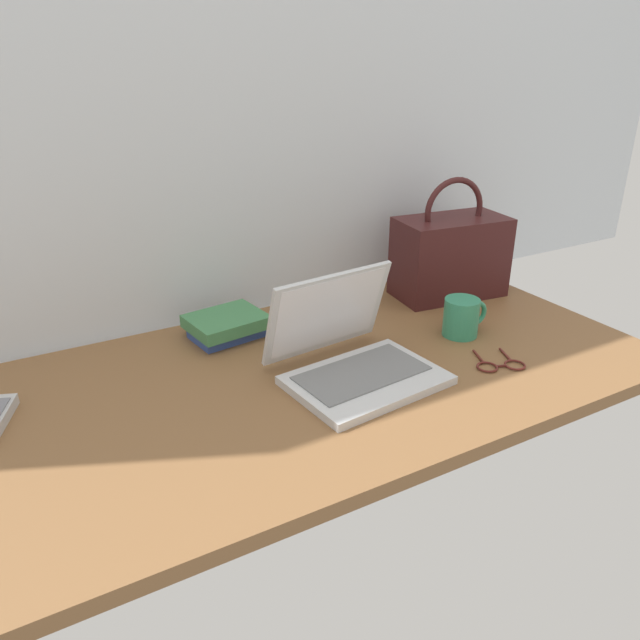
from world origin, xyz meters
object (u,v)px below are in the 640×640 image
object	(u,v)px
handbag	(450,255)
laptop	(352,356)
eyeglasses	(500,365)
book_stack	(227,326)
coffee_mug	(462,317)

from	to	relation	value
handbag	laptop	bearing A→B (deg)	-151.50
laptop	eyeglasses	xyz separation A→B (m)	(0.30, -0.13, -0.04)
book_stack	eyeglasses	bearing A→B (deg)	-43.39
eyeglasses	handbag	distance (m)	0.45
handbag	book_stack	size ratio (longest dim) A/B	1.72
handbag	book_stack	world-z (taller)	handbag
eyeglasses	handbag	xyz separation A→B (m)	(0.18, 0.39, 0.11)
book_stack	laptop	bearing A→B (deg)	-62.28
laptop	book_stack	world-z (taller)	laptop
eyeglasses	book_stack	xyz separation A→B (m)	(-0.46, 0.44, 0.03)
laptop	book_stack	xyz separation A→B (m)	(-0.16, 0.31, -0.02)
handbag	eyeglasses	bearing A→B (deg)	-114.84
coffee_mug	handbag	world-z (taller)	handbag
laptop	book_stack	size ratio (longest dim) A/B	1.73
coffee_mug	handbag	xyz separation A→B (m)	(0.15, 0.22, 0.07)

